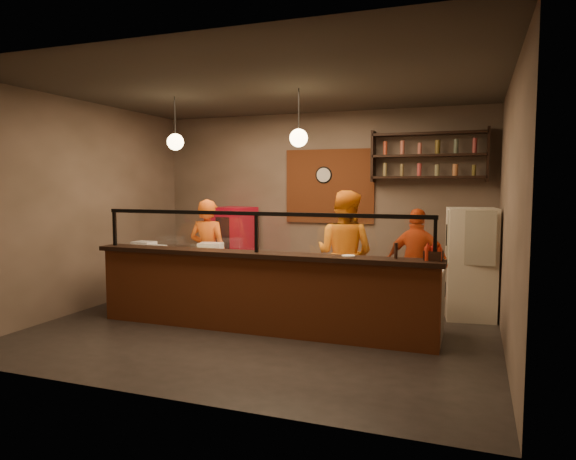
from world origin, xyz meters
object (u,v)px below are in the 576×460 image
at_px(cook_left, 208,253).
at_px(cook_mid, 345,254).
at_px(fridge, 471,264).
at_px(pepper_mill, 396,251).
at_px(wall_clock, 324,175).
at_px(cook_right, 417,263).
at_px(condiment_caddy, 433,256).
at_px(pizza_dough, 299,261).
at_px(red_cooler, 235,248).

bearing_deg(cook_left, cook_mid, -178.37).
xyz_separation_m(cook_left, fridge, (3.91, 0.63, -0.05)).
distance_m(cook_left, pepper_mill, 3.27).
bearing_deg(cook_mid, wall_clock, -49.86).
bearing_deg(cook_right, wall_clock, -25.10).
bearing_deg(condiment_caddy, cook_mid, 139.28).
relative_size(fridge, pizza_dough, 3.45).
relative_size(fridge, condiment_caddy, 8.02).
relative_size(cook_mid, fridge, 1.16).
bearing_deg(cook_mid, cook_right, -145.59).
distance_m(cook_mid, condiment_caddy, 1.76).
bearing_deg(pizza_dough, condiment_caddy, -12.64).
relative_size(pizza_dough, condiment_caddy, 2.33).
height_order(cook_mid, fridge, cook_mid).
bearing_deg(cook_right, cook_mid, 29.38).
bearing_deg(pepper_mill, pizza_dough, 163.28).
height_order(cook_left, pizza_dough, cook_left).
distance_m(wall_clock, red_cooler, 2.12).
relative_size(red_cooler, condiment_caddy, 7.62).
xyz_separation_m(cook_left, pepper_mill, (3.09, -1.04, 0.30)).
distance_m(wall_clock, cook_mid, 2.10).
bearing_deg(fridge, cook_mid, -170.59).
distance_m(cook_mid, red_cooler, 2.69).
bearing_deg(cook_left, pizza_dough, 158.66).
distance_m(cook_left, condiment_caddy, 3.67).
relative_size(cook_right, fridge, 0.99).
bearing_deg(red_cooler, wall_clock, 22.42).
height_order(cook_mid, pepper_mill, cook_mid).
distance_m(cook_right, condiment_caddy, 1.59).
relative_size(condiment_caddy, pepper_mill, 1.07).
xyz_separation_m(cook_mid, cook_right, (0.99, 0.37, -0.13)).
height_order(condiment_caddy, pepper_mill, pepper_mill).
xyz_separation_m(wall_clock, fridge, (2.50, -1.04, -1.30)).
height_order(cook_left, cook_right, cook_left).
height_order(wall_clock, cook_left, wall_clock).
xyz_separation_m(pizza_dough, condiment_caddy, (1.77, -0.40, 0.21)).
distance_m(cook_right, fridge, 0.75).
bearing_deg(pizza_dough, pepper_mill, -16.72).
xyz_separation_m(cook_right, pizza_dough, (-1.44, -1.12, 0.11)).
bearing_deg(pizza_dough, cook_mid, 59.27).
bearing_deg(red_cooler, pepper_mill, -24.68).
bearing_deg(fridge, pizza_dough, -157.12).
bearing_deg(wall_clock, pepper_mill, -58.32).
bearing_deg(cook_right, fridge, -159.74).
height_order(cook_right, red_cooler, cook_right).
distance_m(wall_clock, pepper_mill, 3.32).
height_order(cook_right, pepper_mill, cook_right).
bearing_deg(pizza_dough, red_cooler, 134.12).
bearing_deg(cook_left, red_cooler, -83.05).
xyz_separation_m(cook_left, red_cooler, (-0.20, 1.36, -0.09)).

